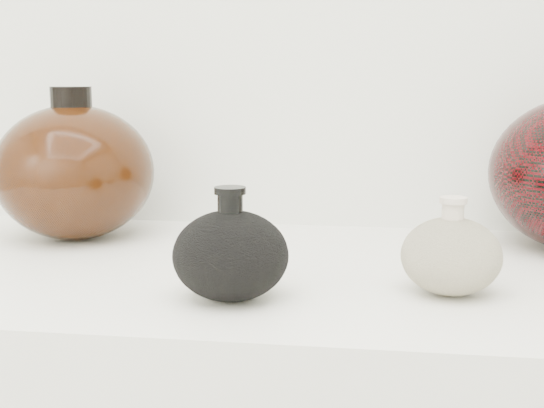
# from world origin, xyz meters

# --- Properties ---
(black_gourd_vase) EXTENTS (0.13, 0.13, 0.11)m
(black_gourd_vase) POSITION_xyz_m (-0.03, 0.82, 0.95)
(black_gourd_vase) COLOR black
(black_gourd_vase) RESTS_ON display_counter
(cream_gourd_vase) EXTENTS (0.10, 0.10, 0.10)m
(cream_gourd_vase) POSITION_xyz_m (0.18, 0.87, 0.94)
(cream_gourd_vase) COLOR beige
(cream_gourd_vase) RESTS_ON display_counter
(left_round_pot) EXTENTS (0.25, 0.25, 0.20)m
(left_round_pot) POSITION_xyz_m (-0.29, 1.06, 0.99)
(left_round_pot) COLOR black
(left_round_pot) RESTS_ON display_counter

